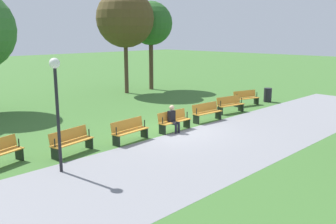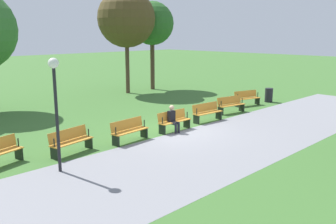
% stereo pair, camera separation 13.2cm
% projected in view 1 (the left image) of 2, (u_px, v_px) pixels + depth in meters
% --- Properties ---
extents(ground_plane, '(120.00, 120.00, 0.00)m').
position_uv_depth(ground_plane, '(175.00, 131.00, 16.43)').
color(ground_plane, '#3D6B2D').
extents(path_paving, '(29.22, 5.08, 0.01)m').
position_uv_depth(path_paving, '(224.00, 143.00, 14.58)').
color(path_paving, gray).
rests_on(path_paving, ground).
extents(bench_0, '(1.76, 0.90, 0.89)m').
position_uv_depth(bench_0, '(246.00, 98.00, 22.14)').
color(bench_0, orange).
rests_on(bench_0, ground).
extents(bench_1, '(1.76, 0.76, 0.89)m').
position_uv_depth(bench_1, '(230.00, 104.00, 20.10)').
color(bench_1, orange).
rests_on(bench_1, ground).
extents(bench_2, '(1.74, 0.62, 0.89)m').
position_uv_depth(bench_2, '(207.00, 112.00, 18.17)').
color(bench_2, orange).
rests_on(bench_2, ground).
extents(bench_3, '(1.70, 0.47, 0.89)m').
position_uv_depth(bench_3, '(174.00, 120.00, 16.38)').
color(bench_3, orange).
rests_on(bench_3, ground).
extents(bench_4, '(1.74, 0.62, 0.89)m').
position_uv_depth(bench_4, '(129.00, 130.00, 14.74)').
color(bench_4, orange).
rests_on(bench_4, ground).
extents(bench_5, '(1.76, 0.76, 0.89)m').
position_uv_depth(bench_5, '(71.00, 141.00, 13.25)').
color(bench_5, orange).
rests_on(bench_5, ground).
extents(person_seated, '(0.32, 0.52, 1.20)m').
position_uv_depth(person_seated, '(173.00, 118.00, 16.11)').
color(person_seated, black).
rests_on(person_seated, ground).
extents(tree_0, '(3.26, 3.26, 6.64)m').
position_uv_depth(tree_0, '(151.00, 24.00, 27.69)').
color(tree_0, '#4C3828').
rests_on(tree_0, ground).
extents(tree_2, '(4.06, 4.06, 7.32)m').
position_uv_depth(tree_2, '(125.00, 19.00, 25.78)').
color(tree_2, '#4C3828').
rests_on(tree_2, ground).
extents(lamp_post, '(0.32, 0.32, 3.56)m').
position_uv_depth(lamp_post, '(56.00, 93.00, 11.08)').
color(lamp_post, black).
rests_on(lamp_post, ground).
extents(trash_bin, '(0.49, 0.49, 0.88)m').
position_uv_depth(trash_bin, '(268.00, 95.00, 23.32)').
color(trash_bin, black).
rests_on(trash_bin, ground).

